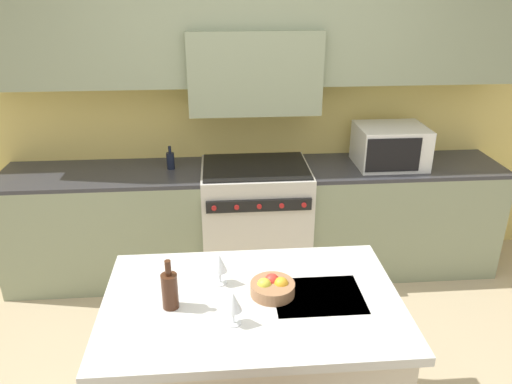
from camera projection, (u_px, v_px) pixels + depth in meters
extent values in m
cube|color=#DBC166|center=(252.00, 103.00, 4.03)|extent=(10.00, 0.06, 2.70)
cube|color=gray|center=(254.00, 24.00, 3.60)|extent=(3.93, 0.34, 0.85)
cube|color=gray|center=(254.00, 71.00, 3.70)|extent=(0.97, 0.40, 0.60)
cube|color=gray|center=(107.00, 228.00, 3.99)|extent=(1.55, 0.62, 0.89)
cube|color=#333338|center=(100.00, 175.00, 3.81)|extent=(1.55, 0.62, 0.03)
cube|color=gray|center=(397.00, 217.00, 4.17)|extent=(1.55, 0.62, 0.89)
cube|color=#333338|center=(404.00, 166.00, 3.99)|extent=(1.55, 0.62, 0.03)
cube|color=beige|center=(255.00, 221.00, 4.05)|extent=(0.84, 0.66, 0.93)
cube|color=black|center=(255.00, 167.00, 3.87)|extent=(0.81, 0.61, 0.01)
cube|color=black|center=(259.00, 206.00, 3.62)|extent=(0.77, 0.02, 0.09)
cylinder|color=#B21E1E|center=(214.00, 208.00, 3.59)|extent=(0.04, 0.02, 0.04)
cylinder|color=#B21E1E|center=(237.00, 207.00, 3.60)|extent=(0.04, 0.02, 0.04)
cylinder|color=#B21E1E|center=(259.00, 206.00, 3.61)|extent=(0.04, 0.02, 0.04)
cylinder|color=#B21E1E|center=(282.00, 205.00, 3.62)|extent=(0.04, 0.02, 0.04)
cylinder|color=#B21E1E|center=(304.00, 205.00, 3.64)|extent=(0.04, 0.02, 0.04)
cube|color=silver|center=(390.00, 146.00, 3.91)|extent=(0.53, 0.43, 0.32)
cube|color=black|center=(393.00, 155.00, 3.70)|extent=(0.41, 0.01, 0.26)
cube|color=beige|center=(252.00, 376.00, 2.54)|extent=(1.32, 0.84, 0.85)
cube|color=silver|center=(252.00, 303.00, 2.36)|extent=(1.41, 0.91, 0.04)
cube|color=#2D2D30|center=(318.00, 297.00, 2.38)|extent=(0.42, 0.32, 0.01)
cylinder|color=#B2B2B7|center=(311.00, 274.00, 2.55)|extent=(0.02, 0.02, 0.00)
cylinder|color=#422314|center=(170.00, 291.00, 2.26)|extent=(0.08, 0.08, 0.17)
cylinder|color=#422314|center=(168.00, 268.00, 2.21)|extent=(0.03, 0.03, 0.07)
cylinder|color=white|center=(234.00, 323.00, 2.18)|extent=(0.07, 0.07, 0.01)
cylinder|color=white|center=(234.00, 316.00, 2.17)|extent=(0.01, 0.01, 0.06)
cone|color=white|center=(233.00, 301.00, 2.14)|extent=(0.08, 0.08, 0.09)
cylinder|color=white|center=(220.00, 282.00, 2.47)|extent=(0.07, 0.07, 0.01)
cylinder|color=white|center=(220.00, 276.00, 2.46)|extent=(0.01, 0.01, 0.06)
cone|color=white|center=(220.00, 263.00, 2.43)|extent=(0.08, 0.08, 0.09)
cylinder|color=#996B47|center=(273.00, 289.00, 2.38)|extent=(0.21, 0.21, 0.06)
sphere|color=gold|center=(264.00, 285.00, 2.36)|extent=(0.07, 0.07, 0.07)
sphere|color=gold|center=(281.00, 284.00, 2.37)|extent=(0.07, 0.07, 0.07)
sphere|color=red|center=(272.00, 281.00, 2.40)|extent=(0.07, 0.07, 0.07)
cylinder|color=black|center=(170.00, 161.00, 3.86)|extent=(0.06, 0.06, 0.13)
cylinder|color=black|center=(170.00, 150.00, 3.83)|extent=(0.02, 0.02, 0.06)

